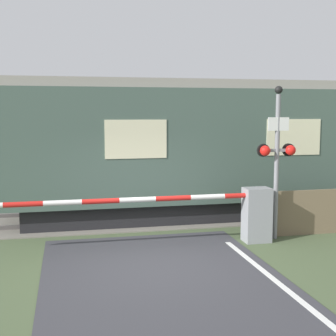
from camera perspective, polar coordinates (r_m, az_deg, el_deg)
name	(u,v)px	position (r m, az deg, el deg)	size (l,w,h in m)	color
ground_plane	(154,263)	(9.49, -1.78, -11.45)	(80.00, 80.00, 0.00)	#475638
track_bed	(127,217)	(13.29, -4.97, -6.03)	(36.00, 3.20, 0.13)	slate
train	(270,147)	(14.18, 12.31, 2.56)	(15.34, 2.92, 3.82)	black
crossing_barrier	(232,212)	(10.76, 7.83, -5.34)	(6.73, 0.44, 1.25)	gray
signal_post	(277,153)	(11.13, 13.16, 1.77)	(0.93, 0.26, 3.57)	gray
roadside_fence	(318,212)	(12.07, 17.87, -5.11)	(3.15, 0.06, 1.10)	#726047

